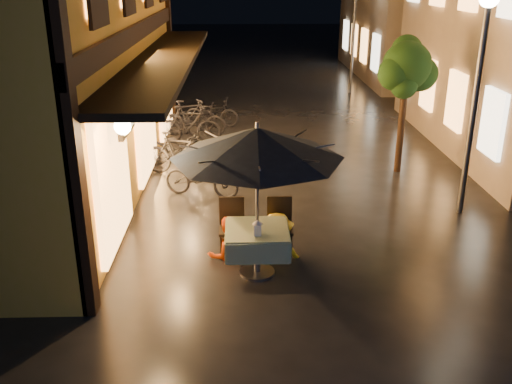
{
  "coord_description": "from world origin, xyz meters",
  "views": [
    {
      "loc": [
        -1.35,
        -8.31,
        4.48
      ],
      "look_at": [
        -1.11,
        0.25,
        1.15
      ],
      "focal_mm": 40.0,
      "sensor_mm": 36.0,
      "label": 1
    }
  ],
  "objects_px": {
    "cafe_table": "(257,240)",
    "person_orange": "(227,218)",
    "patio_umbrella": "(257,143)",
    "streetlamp_near": "(480,64)",
    "bicycle_0": "(201,177)",
    "person_yellow": "(277,215)",
    "table_lantern": "(258,227)"
  },
  "relations": [
    {
      "from": "bicycle_0",
      "to": "table_lantern",
      "type": "bearing_deg",
      "value": -145.66
    },
    {
      "from": "patio_umbrella",
      "to": "person_yellow",
      "type": "xyz_separation_m",
      "value": [
        0.35,
        0.57,
        -1.4
      ]
    },
    {
      "from": "streetlamp_near",
      "to": "person_orange",
      "type": "distance_m",
      "value": 5.39
    },
    {
      "from": "cafe_table",
      "to": "person_yellow",
      "type": "height_order",
      "value": "person_yellow"
    },
    {
      "from": "streetlamp_near",
      "to": "person_yellow",
      "type": "relative_size",
      "value": 2.83
    },
    {
      "from": "streetlamp_near",
      "to": "bicycle_0",
      "type": "bearing_deg",
      "value": 168.99
    },
    {
      "from": "table_lantern",
      "to": "person_orange",
      "type": "relative_size",
      "value": 0.18
    },
    {
      "from": "person_yellow",
      "to": "bicycle_0",
      "type": "xyz_separation_m",
      "value": [
        -1.42,
        2.79,
        -0.31
      ]
    },
    {
      "from": "streetlamp_near",
      "to": "bicycle_0",
      "type": "relative_size",
      "value": 2.56
    },
    {
      "from": "patio_umbrella",
      "to": "person_yellow",
      "type": "relative_size",
      "value": 1.73
    },
    {
      "from": "cafe_table",
      "to": "person_yellow",
      "type": "xyz_separation_m",
      "value": [
        0.35,
        0.57,
        0.16
      ]
    },
    {
      "from": "streetlamp_near",
      "to": "patio_umbrella",
      "type": "bearing_deg",
      "value": -150.23
    },
    {
      "from": "cafe_table",
      "to": "person_orange",
      "type": "height_order",
      "value": "person_orange"
    },
    {
      "from": "bicycle_0",
      "to": "person_yellow",
      "type": "bearing_deg",
      "value": -135.32
    },
    {
      "from": "person_yellow",
      "to": "table_lantern",
      "type": "bearing_deg",
      "value": 66.36
    },
    {
      "from": "cafe_table",
      "to": "patio_umbrella",
      "type": "height_order",
      "value": "patio_umbrella"
    },
    {
      "from": "cafe_table",
      "to": "bicycle_0",
      "type": "distance_m",
      "value": 3.53
    },
    {
      "from": "streetlamp_near",
      "to": "patio_umbrella",
      "type": "xyz_separation_m",
      "value": [
        -4.11,
        -2.35,
        -0.77
      ]
    },
    {
      "from": "table_lantern",
      "to": "patio_umbrella",
      "type": "bearing_deg",
      "value": 90.0
    },
    {
      "from": "patio_umbrella",
      "to": "bicycle_0",
      "type": "bearing_deg",
      "value": 107.71
    },
    {
      "from": "patio_umbrella",
      "to": "person_yellow",
      "type": "distance_m",
      "value": 1.55
    },
    {
      "from": "cafe_table",
      "to": "person_yellow",
      "type": "distance_m",
      "value": 0.69
    },
    {
      "from": "person_yellow",
      "to": "person_orange",
      "type": "bearing_deg",
      "value": -1.64
    },
    {
      "from": "person_orange",
      "to": "bicycle_0",
      "type": "distance_m",
      "value": 2.84
    },
    {
      "from": "streetlamp_near",
      "to": "bicycle_0",
      "type": "distance_m",
      "value": 5.83
    },
    {
      "from": "patio_umbrella",
      "to": "table_lantern",
      "type": "relative_size",
      "value": 10.36
    },
    {
      "from": "patio_umbrella",
      "to": "streetlamp_near",
      "type": "bearing_deg",
      "value": 29.77
    },
    {
      "from": "bicycle_0",
      "to": "streetlamp_near",
      "type": "bearing_deg",
      "value": -83.3
    },
    {
      "from": "streetlamp_near",
      "to": "bicycle_0",
      "type": "height_order",
      "value": "streetlamp_near"
    },
    {
      "from": "cafe_table",
      "to": "person_orange",
      "type": "relative_size",
      "value": 0.71
    },
    {
      "from": "cafe_table",
      "to": "table_lantern",
      "type": "relative_size",
      "value": 3.96
    },
    {
      "from": "streetlamp_near",
      "to": "table_lantern",
      "type": "xyz_separation_m",
      "value": [
        -4.11,
        -2.58,
        -2.0
      ]
    }
  ]
}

